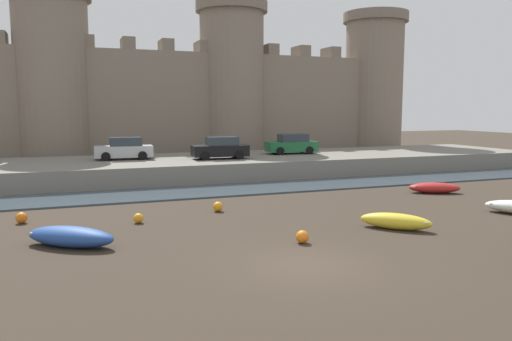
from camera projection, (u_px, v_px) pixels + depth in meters
The scene contains 14 objects.
ground_plane at pixel (306, 265), 16.27m from camera, with size 160.00×160.00×0.00m, color #382D23.
water_channel at pixel (195, 192), 30.26m from camera, with size 80.00×4.50×0.10m, color #3D4C56.
quay_road at pixel (172, 168), 36.91m from camera, with size 60.69×10.00×1.38m, color slate.
castle at pixel (148, 90), 45.93m from camera, with size 55.59×6.90×18.23m.
rowboat_foreground_left at pixel (434, 188), 30.06m from camera, with size 3.20×2.31×0.64m.
rowboat_midflat_left at pixel (396, 221), 21.05m from camera, with size 2.71×2.78×0.68m.
rowboat_foreground_right at pixel (70, 236), 18.37m from camera, with size 3.59×3.12×0.75m.
mooring_buoy_near_shore at pixel (218, 207), 24.66m from camera, with size 0.49×0.49×0.49m, color orange.
mooring_buoy_mid_mud at pixel (138, 218), 22.17m from camera, with size 0.44×0.44×0.44m, color orange.
mooring_buoy_near_channel at pixel (302, 237), 18.85m from camera, with size 0.49×0.49×0.49m, color orange.
mooring_buoy_off_centre at pixel (21, 218), 22.11m from camera, with size 0.50×0.50×0.50m, color orange.
car_quay_centre_east at pixel (221, 148), 36.79m from camera, with size 4.19×2.07×1.62m.
car_quay_west at pixel (292, 144), 40.86m from camera, with size 4.19×2.07×1.62m.
car_quay_centre_west at pixel (124, 149), 36.29m from camera, with size 4.19×2.07×1.62m.
Camera 1 is at (-7.06, -14.18, 5.06)m, focal length 35.00 mm.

